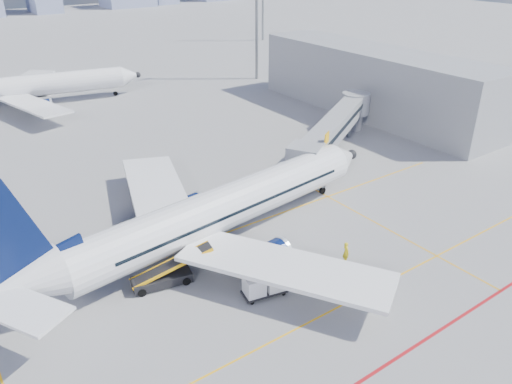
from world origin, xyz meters
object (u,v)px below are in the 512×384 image
Objects in this scene: main_aircraft at (210,214)px; ramp_worker at (346,252)px; second_aircraft at (28,87)px; baggage_tug at (294,264)px; cargo_dolly at (264,284)px; belt_loader at (164,277)px.

main_aircraft is 20.49× the size of ramp_worker.
second_aircraft is at bearing 24.97° from ramp_worker.
second_aircraft is 62.76m from baggage_tug.
ramp_worker is (8.28, -0.44, -0.05)m from cargo_dolly.
main_aircraft is 12.24m from ramp_worker.
ramp_worker is (4.40, -1.51, 0.28)m from baggage_tug.
ramp_worker is at bearing 8.49° from cargo_dolly.
main_aircraft is at bearing 99.87° from cargo_dolly.
baggage_tug is at bearing 86.76° from ramp_worker.
belt_loader is at bearing 159.35° from baggage_tug.
cargo_dolly is (-0.25, -8.52, -2.18)m from main_aircraft.
baggage_tug is 4.66m from ramp_worker.
second_aircraft is at bearing 85.37° from main_aircraft.
cargo_dolly reaches higher than baggage_tug.
main_aircraft is 8.66m from baggage_tug.
cargo_dolly is 8.14m from belt_loader.
baggage_tug is 10.71m from belt_loader.
belt_loader is at bearing -162.36° from main_aircraft.
belt_loader is at bearing 81.91° from ramp_worker.
belt_loader is at bearing -83.42° from second_aircraft.
second_aircraft is 64.82m from ramp_worker.
cargo_dolly is at bearing -33.48° from belt_loader.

